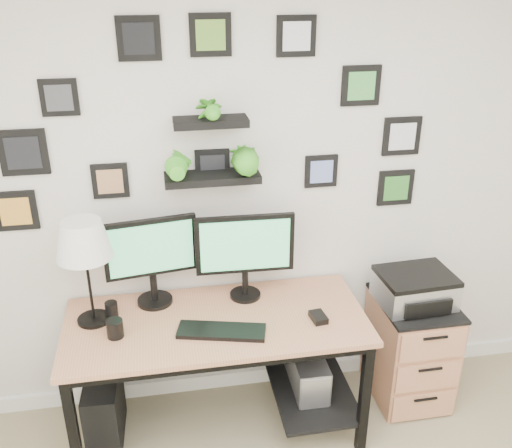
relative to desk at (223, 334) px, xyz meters
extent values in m
plane|color=silver|center=(0.30, 0.33, 0.67)|extent=(4.00, 0.00, 4.00)
cube|color=white|center=(0.30, 0.32, -0.58)|extent=(4.00, 0.03, 0.10)
cube|color=tan|center=(-0.04, -0.04, 0.11)|extent=(1.60, 0.70, 0.03)
cube|color=black|center=(-0.04, -0.04, 0.07)|extent=(1.54, 0.64, 0.05)
cube|color=black|center=(-0.04, 0.29, -0.17)|extent=(1.44, 0.02, 0.41)
cube|color=black|center=(0.51, -0.04, -0.45)|extent=(0.45, 0.63, 0.03)
cube|color=black|center=(-0.79, -0.34, -0.27)|extent=(0.05, 0.05, 0.72)
cube|color=black|center=(-0.79, 0.26, -0.27)|extent=(0.05, 0.05, 0.72)
cube|color=black|center=(0.71, -0.34, -0.27)|extent=(0.05, 0.05, 0.72)
cube|color=black|center=(0.71, 0.26, -0.27)|extent=(0.05, 0.05, 0.72)
cylinder|color=black|center=(-0.35, 0.20, 0.13)|extent=(0.22, 0.22, 0.02)
cylinder|color=black|center=(-0.35, 0.20, 0.22)|extent=(0.04, 0.04, 0.17)
cube|color=black|center=(-0.35, 0.19, 0.47)|extent=(0.50, 0.11, 0.33)
cube|color=#4CB272|center=(-0.35, 0.17, 0.47)|extent=(0.44, 0.07, 0.28)
cylinder|color=black|center=(0.15, 0.17, 0.13)|extent=(0.18, 0.18, 0.02)
cylinder|color=black|center=(0.15, 0.17, 0.21)|extent=(0.04, 0.04, 0.15)
cube|color=black|center=(0.15, 0.17, 0.46)|extent=(0.54, 0.05, 0.34)
cube|color=#4CB272|center=(0.15, 0.15, 0.46)|extent=(0.49, 0.02, 0.29)
cube|color=black|center=(-0.02, -0.16, 0.13)|extent=(0.47, 0.25, 0.02)
cube|color=black|center=(0.50, -0.13, 0.14)|extent=(0.09, 0.12, 0.03)
cylinder|color=black|center=(-0.67, 0.07, 0.13)|extent=(0.17, 0.17, 0.02)
cylinder|color=black|center=(-0.67, 0.07, 0.40)|extent=(0.02, 0.02, 0.52)
cone|color=white|center=(-0.67, 0.07, 0.60)|extent=(0.28, 0.28, 0.20)
cylinder|color=black|center=(-0.56, -0.09, 0.17)|extent=(0.08, 0.08, 0.10)
cylinder|color=black|center=(-0.58, 0.10, 0.17)|extent=(0.07, 0.07, 0.09)
cube|color=black|center=(-0.68, 0.01, -0.42)|extent=(0.20, 0.42, 0.41)
cube|color=gray|center=(0.49, 0.02, -0.42)|extent=(0.19, 0.41, 0.41)
cube|color=silver|center=(0.49, -0.19, -0.42)|extent=(0.16, 0.01, 0.38)
cube|color=tan|center=(1.15, 0.06, -0.30)|extent=(0.42, 0.50, 0.65)
cube|color=black|center=(1.15, 0.06, 0.03)|extent=(0.43, 0.51, 0.02)
cube|color=tan|center=(1.15, -0.19, -0.52)|extent=(0.39, 0.02, 0.18)
cylinder|color=black|center=(1.15, -0.21, -0.46)|extent=(0.14, 0.02, 0.02)
cube|color=tan|center=(1.15, -0.19, -0.30)|extent=(0.39, 0.02, 0.18)
cylinder|color=black|center=(1.15, -0.21, -0.24)|extent=(0.14, 0.02, 0.02)
cube|color=tan|center=(1.15, -0.19, -0.08)|extent=(0.39, 0.02, 0.18)
cylinder|color=black|center=(1.15, -0.21, -0.02)|extent=(0.14, 0.02, 0.02)
cube|color=silver|center=(1.13, 0.06, 0.13)|extent=(0.43, 0.34, 0.16)
cube|color=black|center=(1.13, 0.06, 0.22)|extent=(0.43, 0.34, 0.03)
cube|color=black|center=(1.14, -0.11, 0.10)|extent=(0.28, 0.03, 0.09)
cube|color=black|center=(0.00, 0.24, 0.82)|extent=(0.50, 0.18, 0.04)
cube|color=black|center=(0.00, 0.23, 1.12)|extent=(0.38, 0.15, 0.04)
imported|color=green|center=(-0.17, 0.24, 0.98)|extent=(0.15, 0.12, 0.27)
imported|color=green|center=(0.17, 0.24, 0.98)|extent=(0.15, 0.15, 0.27)
imported|color=green|center=(0.00, 0.23, 1.27)|extent=(0.13, 0.09, 0.25)
cube|color=black|center=(0.61, 0.32, 0.79)|extent=(0.18, 0.02, 0.18)
cube|color=#6E85C1|center=(0.61, 0.31, 0.79)|extent=(0.13, 0.00, 0.13)
cube|color=black|center=(1.07, 0.32, 0.97)|extent=(0.22, 0.02, 0.22)
cube|color=silver|center=(1.07, 0.31, 0.97)|extent=(0.15, 0.00, 0.15)
cube|color=black|center=(-0.73, 0.32, 1.26)|extent=(0.18, 0.02, 0.18)
cube|color=#3A3A3F|center=(-0.73, 0.31, 1.26)|extent=(0.13, 0.00, 0.13)
cube|color=black|center=(0.01, 0.32, 0.86)|extent=(0.19, 0.02, 0.19)
cube|color=black|center=(0.01, 0.31, 0.86)|extent=(0.13, 0.00, 0.13)
cube|color=black|center=(-0.94, 0.32, 0.99)|extent=(0.24, 0.02, 0.24)
cube|color=black|center=(-0.94, 0.31, 0.99)|extent=(0.16, 0.00, 0.16)
cube|color=black|center=(-0.33, 0.32, 1.52)|extent=(0.21, 0.02, 0.21)
cube|color=black|center=(-0.33, 0.31, 1.52)|extent=(0.15, 0.00, 0.15)
cube|color=black|center=(-0.53, 0.32, 0.81)|extent=(0.19, 0.02, 0.19)
cube|color=#AB7B4F|center=(-0.53, 0.31, 0.81)|extent=(0.13, 0.00, 0.13)
cube|color=black|center=(1.06, 0.32, 0.67)|extent=(0.21, 0.02, 0.21)
cube|color=#347E2E|center=(1.06, 0.31, 0.67)|extent=(0.15, 0.00, 0.15)
cube|color=black|center=(0.81, 0.32, 1.26)|extent=(0.21, 0.02, 0.21)
cube|color=#49A149|center=(0.81, 0.31, 1.26)|extent=(0.15, 0.00, 0.15)
cube|color=black|center=(-1.03, 0.32, 0.68)|extent=(0.22, 0.02, 0.22)
cube|color=gold|center=(-1.03, 0.31, 0.68)|extent=(0.15, 0.00, 0.15)
cube|color=black|center=(0.45, 0.32, 1.52)|extent=(0.20, 0.02, 0.20)
cube|color=silver|center=(0.45, 0.31, 1.52)|extent=(0.14, 0.00, 0.14)
cube|color=black|center=(0.02, 0.32, 1.53)|extent=(0.21, 0.02, 0.21)
cube|color=#609230|center=(0.02, 0.31, 1.53)|extent=(0.14, 0.00, 0.14)
camera|label=1|loc=(-0.28, -2.57, 1.85)|focal=40.00mm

